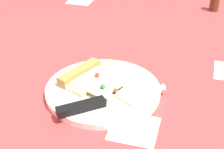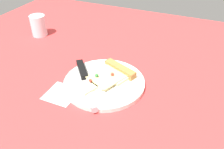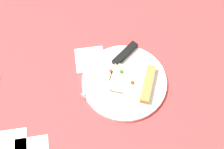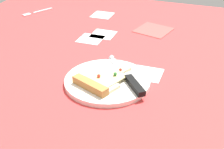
{
  "view_description": "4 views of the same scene",
  "coord_description": "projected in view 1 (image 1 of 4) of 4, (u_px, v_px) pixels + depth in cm",
  "views": [
    {
      "loc": [
        -11.15,
        58.64,
        42.17
      ],
      "look_at": [
        6.22,
        -1.73,
        3.31
      ],
      "focal_mm": 53.23,
      "sensor_mm": 36.0,
      "label": 1
    },
    {
      "loc": [
        -42.88,
        -23.32,
        43.93
      ],
      "look_at": [
        10.4,
        -0.31,
        2.26
      ],
      "focal_mm": 36.07,
      "sensor_mm": 36.0,
      "label": 2
    },
    {
      "loc": [
        -2.17,
        -37.64,
        76.34
      ],
      "look_at": [
        3.96,
        2.48,
        3.46
      ],
      "focal_mm": 45.79,
      "sensor_mm": 36.0,
      "label": 3
    },
    {
      "loc": [
        81.96,
        28.98,
        49.65
      ],
      "look_at": [
        5.29,
        1.77,
        1.91
      ],
      "focal_mm": 50.67,
      "sensor_mm": 36.0,
      "label": 4
    }
  ],
  "objects": [
    {
      "name": "ground_plane",
      "position": [
        137.0,
        101.0,
        0.74
      ],
      "size": [
        152.43,
        152.43,
        3.0
      ],
      "color": "#D13838",
      "rests_on": "ground"
    },
    {
      "name": "knife",
      "position": [
        103.0,
        102.0,
        0.67
      ],
      "size": [
        19.78,
        16.98,
        2.45
      ],
      "rotation": [
        0.0,
        0.0,
        2.27
      ],
      "color": "silver",
      "rests_on": "plate"
    },
    {
      "name": "pepper_shaker",
      "position": [
        215.0,
        3.0,
        1.15
      ],
      "size": [
        3.27,
        3.27,
        5.61
      ],
      "primitive_type": "cylinder",
      "color": "#4C2D19",
      "rests_on": "ground_plane"
    },
    {
      "name": "pizza_slice",
      "position": [
        94.0,
        80.0,
        0.74
      ],
      "size": [
        19.06,
        14.56,
        2.37
      ],
      "rotation": [
        0.0,
        0.0,
        1.17
      ],
      "color": "beige",
      "rests_on": "plate"
    },
    {
      "name": "plate",
      "position": [
        103.0,
        90.0,
        0.73
      ],
      "size": [
        25.34,
        25.34,
        1.4
      ],
      "primitive_type": "cylinder",
      "color": "white",
      "rests_on": "ground_plane"
    }
  ]
}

